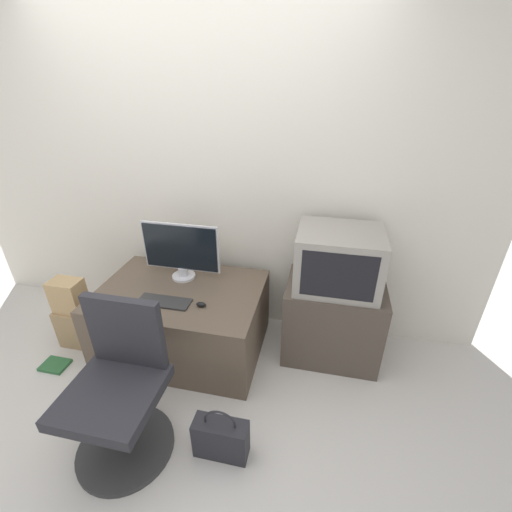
{
  "coord_description": "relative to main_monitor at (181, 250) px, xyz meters",
  "views": [
    {
      "loc": [
        0.93,
        -1.14,
        1.96
      ],
      "look_at": [
        0.47,
        0.99,
        0.8
      ],
      "focal_mm": 24.0,
      "sensor_mm": 36.0,
      "label": 1
    }
  ],
  "objects": [
    {
      "name": "desk",
      "position": [
        0.04,
        -0.18,
        -0.51
      ],
      "size": [
        1.21,
        0.84,
        0.55
      ],
      "color": "brown",
      "rests_on": "ground_plane"
    },
    {
      "name": "mouse",
      "position": [
        0.27,
        -0.34,
        -0.22
      ],
      "size": [
        0.07,
        0.04,
        0.04
      ],
      "color": "black",
      "rests_on": "desk"
    },
    {
      "name": "wall_back",
      "position": [
        0.11,
        0.34,
        0.52
      ],
      "size": [
        4.4,
        0.05,
        2.6
      ],
      "color": "silver",
      "rests_on": "ground_plane"
    },
    {
      "name": "handbag",
      "position": [
        0.59,
        -0.97,
        -0.65
      ],
      "size": [
        0.31,
        0.12,
        0.36
      ],
      "color": "#232328",
      "rests_on": "ground_plane"
    },
    {
      "name": "crt_tv",
      "position": [
        1.16,
        0.02,
        0.05
      ],
      "size": [
        0.58,
        0.48,
        0.42
      ],
      "color": "gray",
      "rests_on": "side_stand"
    },
    {
      "name": "cardboard_box_upper",
      "position": [
        -0.83,
        -0.31,
        -0.33
      ],
      "size": [
        0.23,
        0.16,
        0.26
      ],
      "color": "tan",
      "rests_on": "cardboard_box_lower"
    },
    {
      "name": "main_monitor",
      "position": [
        0.0,
        0.0,
        0.0
      ],
      "size": [
        0.6,
        0.18,
        0.45
      ],
      "color": "silver",
      "rests_on": "desk"
    },
    {
      "name": "ground_plane",
      "position": [
        0.11,
        -0.99,
        -0.78
      ],
      "size": [
        12.0,
        12.0,
        0.0
      ],
      "primitive_type": "plane",
      "color": "beige"
    },
    {
      "name": "keyboard",
      "position": [
        -0.0,
        -0.35,
        -0.23
      ],
      "size": [
        0.37,
        0.14,
        0.01
      ],
      "color": "#2D2D2D",
      "rests_on": "desk"
    },
    {
      "name": "side_stand",
      "position": [
        1.17,
        0.01,
        -0.47
      ],
      "size": [
        0.71,
        0.5,
        0.62
      ],
      "color": "#4C4238",
      "rests_on": "ground_plane"
    },
    {
      "name": "book",
      "position": [
        -0.85,
        -0.6,
        -0.77
      ],
      "size": [
        0.19,
        0.15,
        0.02
      ],
      "color": "#2D6638",
      "rests_on": "ground_plane"
    },
    {
      "name": "office_chair",
      "position": [
        0.03,
        -1.01,
        -0.38
      ],
      "size": [
        0.55,
        0.55,
        0.93
      ],
      "color": "#333333",
      "rests_on": "ground_plane"
    },
    {
      "name": "cardboard_box_lower",
      "position": [
        -0.83,
        -0.31,
        -0.62
      ],
      "size": [
        0.26,
        0.21,
        0.32
      ],
      "color": "#A3845B",
      "rests_on": "ground_plane"
    }
  ]
}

